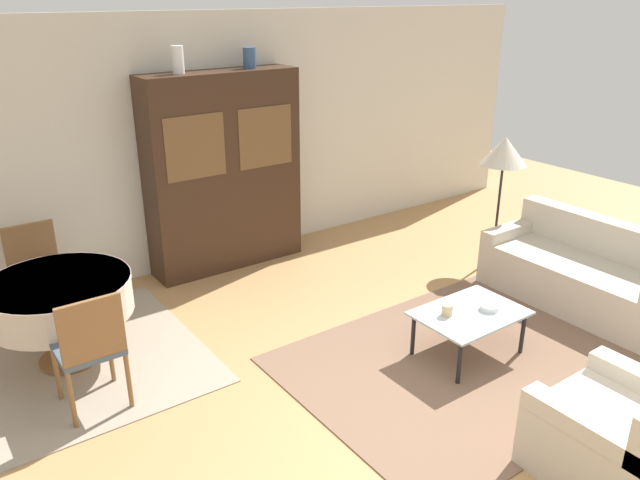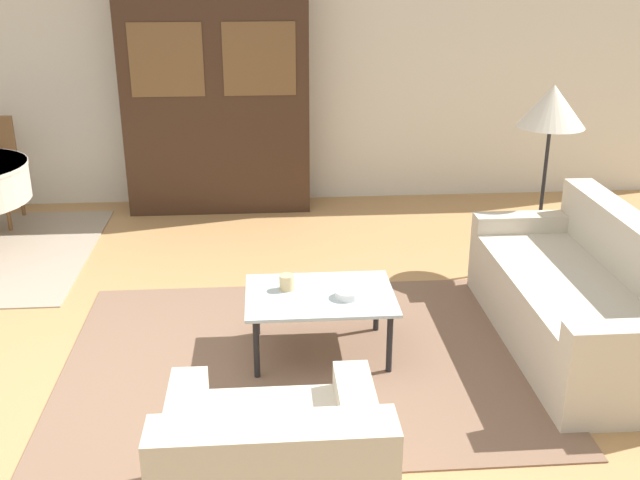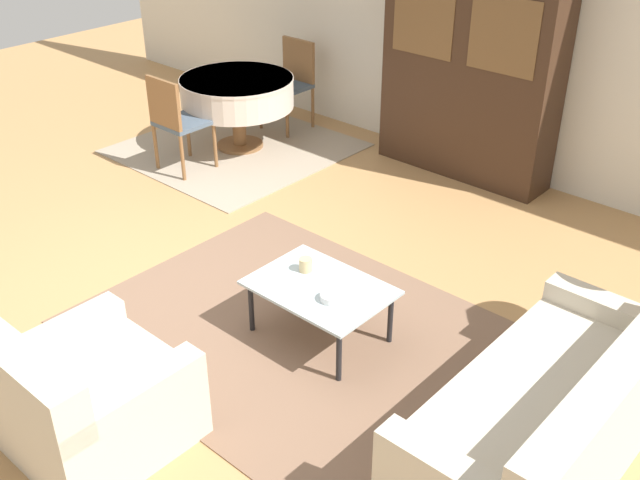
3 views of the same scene
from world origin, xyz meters
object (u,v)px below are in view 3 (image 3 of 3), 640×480
object	(u,v)px
armchair	(87,400)
display_cabinet	(471,64)
couch	(551,418)
dining_chair_near	(176,118)
dining_table	(237,93)
bowl	(332,297)
dining_chair_far	(291,78)
coffee_table	(320,291)
cup	(306,265)

from	to	relation	value
armchair	display_cabinet	world-z (taller)	display_cabinet
couch	dining_chair_near	size ratio (longest dim) A/B	1.97
dining_table	bowl	xyz separation A→B (m)	(2.94, -1.92, -0.16)
dining_chair_near	display_cabinet	bearing A→B (deg)	41.78
armchair	display_cabinet	distance (m)	4.53
armchair	bowl	xyz separation A→B (m)	(0.47, 1.49, 0.13)
armchair	dining_table	distance (m)	4.22
couch	dining_table	bearing A→B (deg)	67.12
display_cabinet	dining_chair_far	bearing A→B (deg)	-173.28
coffee_table	dining_chair_far	size ratio (longest dim) A/B	0.95
dining_chair_far	armchair	bearing A→B (deg)	120.42
dining_table	bowl	bearing A→B (deg)	-33.17
display_cabinet	cup	world-z (taller)	display_cabinet
armchair	cup	bearing A→B (deg)	86.09
dining_chair_near	dining_table	bearing A→B (deg)	90.00
armchair	dining_table	bearing A→B (deg)	125.88
dining_table	display_cabinet	bearing A→B (deg)	26.82
dining_chair_near	cup	bearing A→B (deg)	-20.96
armchair	coffee_table	world-z (taller)	armchair
couch	dining_chair_near	distance (m)	4.55
coffee_table	bowl	bearing A→B (deg)	-21.68
coffee_table	bowl	distance (m)	0.18
couch	cup	size ratio (longest dim) A/B	19.70
coffee_table	display_cabinet	world-z (taller)	display_cabinet
armchair	display_cabinet	xyz separation A→B (m)	(-0.43, 4.44, 0.77)
dining_table	cup	world-z (taller)	dining_table
dining_table	coffee_table	bearing A→B (deg)	-33.76
couch	coffee_table	xyz separation A→B (m)	(-1.64, 0.01, 0.07)
couch	armchair	distance (m)	2.49
display_cabinet	dining_table	size ratio (longest dim) A/B	1.85
armchair	cup	size ratio (longest dim) A/B	9.46
cup	dining_chair_far	bearing A→B (deg)	135.10
dining_table	dining_chair_far	bearing A→B (deg)	90.00
bowl	dining_chair_far	bearing A→B (deg)	137.29
armchair	coffee_table	xyz separation A→B (m)	(0.31, 1.56, 0.07)
dining_table	cup	size ratio (longest dim) A/B	12.20
display_cabinet	dining_chair_far	distance (m)	2.12
coffee_table	display_cabinet	xyz separation A→B (m)	(-0.74, 2.89, 0.70)
couch	cup	distance (m)	1.84
couch	dining_chair_near	world-z (taller)	dining_chair_near
bowl	couch	bearing A→B (deg)	2.21
display_cabinet	cup	bearing A→B (deg)	-79.12
armchair	bowl	size ratio (longest dim) A/B	5.73
armchair	coffee_table	size ratio (longest dim) A/B	1.00
display_cabinet	couch	bearing A→B (deg)	-50.63
coffee_table	bowl	xyz separation A→B (m)	(0.16, -0.06, 0.06)
dining_table	armchair	bearing A→B (deg)	-54.12
couch	dining_chair_far	xyz separation A→B (m)	(-4.41, 2.65, 0.25)
coffee_table	cup	xyz separation A→B (m)	(-0.20, 0.08, 0.09)
dining_table	dining_chair_near	bearing A→B (deg)	-90.00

